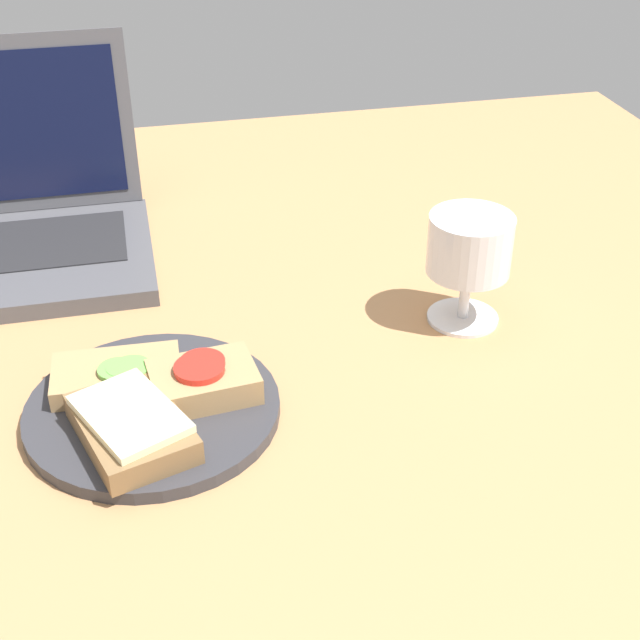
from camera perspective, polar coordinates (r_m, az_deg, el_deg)
wooden_table at (r=85.14cm, az=-3.05°, el=-4.63°), size 140.00×140.00×3.00cm
plate at (r=80.85cm, az=-10.64°, el=-5.66°), size 22.60×22.60×1.26cm
sandwich_with_cheese at (r=76.20cm, az=-11.98°, el=-6.62°), size 11.10×13.65×2.99cm
sandwich_with_tomato at (r=80.16cm, az=-7.47°, el=-3.83°), size 9.98×7.62×3.16cm
sandwich_with_cucumber at (r=82.91cm, az=-12.83°, el=-3.40°), size 11.72×7.05×2.37cm
wine_glass at (r=89.97cm, az=9.53°, el=4.37°), size 8.47×8.47×11.78cm
laptop at (r=109.10cm, az=-19.41°, el=5.91°), size 31.97×27.09×22.63cm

